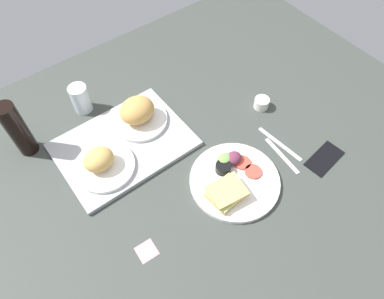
{
  "coord_description": "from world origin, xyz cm",
  "views": [
    {
      "loc": [
        -38.62,
        -50.75,
        100.9
      ],
      "look_at": [
        2.0,
        3.0,
        4.0
      ],
      "focal_mm": 32.81,
      "sensor_mm": 36.0,
      "label": 1
    }
  ],
  "objects_px": {
    "drinking_glass": "(81,99)",
    "fork": "(282,155)",
    "serving_tray": "(124,145)",
    "espresso_cup": "(261,103)",
    "bread_plate_near": "(102,163)",
    "soda_bottle": "(17,130)",
    "cell_phone": "(324,158)",
    "sticky_note": "(147,251)",
    "bread_plate_far": "(138,113)",
    "plate_with_salad": "(233,180)",
    "knife": "(280,144)"
  },
  "relations": [
    {
      "from": "drinking_glass",
      "to": "fork",
      "type": "relative_size",
      "value": 0.65
    },
    {
      "from": "serving_tray",
      "to": "espresso_cup",
      "type": "xyz_separation_m",
      "value": [
        0.51,
        -0.16,
        0.01
      ]
    },
    {
      "from": "serving_tray",
      "to": "espresso_cup",
      "type": "bearing_deg",
      "value": -16.97
    },
    {
      "from": "bread_plate_near",
      "to": "soda_bottle",
      "type": "height_order",
      "value": "soda_bottle"
    },
    {
      "from": "espresso_cup",
      "to": "drinking_glass",
      "type": "bearing_deg",
      "value": 143.82
    },
    {
      "from": "serving_tray",
      "to": "cell_phone",
      "type": "height_order",
      "value": "serving_tray"
    },
    {
      "from": "soda_bottle",
      "to": "espresso_cup",
      "type": "relative_size",
      "value": 3.91
    },
    {
      "from": "drinking_glass",
      "to": "fork",
      "type": "height_order",
      "value": "drinking_glass"
    },
    {
      "from": "bread_plate_near",
      "to": "sticky_note",
      "type": "bearing_deg",
      "value": -96.57
    },
    {
      "from": "sticky_note",
      "to": "cell_phone",
      "type": "bearing_deg",
      "value": -8.36
    },
    {
      "from": "drinking_glass",
      "to": "cell_phone",
      "type": "xyz_separation_m",
      "value": [
        0.55,
        -0.71,
        -0.05
      ]
    },
    {
      "from": "fork",
      "to": "sticky_note",
      "type": "distance_m",
      "value": 0.56
    },
    {
      "from": "bread_plate_far",
      "to": "sticky_note",
      "type": "distance_m",
      "value": 0.49
    },
    {
      "from": "fork",
      "to": "drinking_glass",
      "type": "bearing_deg",
      "value": 41.51
    },
    {
      "from": "cell_phone",
      "to": "sticky_note",
      "type": "distance_m",
      "value": 0.67
    },
    {
      "from": "drinking_glass",
      "to": "cell_phone",
      "type": "bearing_deg",
      "value": -51.88
    },
    {
      "from": "plate_with_salad",
      "to": "drinking_glass",
      "type": "xyz_separation_m",
      "value": [
        -0.24,
        0.58,
        0.04
      ]
    },
    {
      "from": "cell_phone",
      "to": "soda_bottle",
      "type": "bearing_deg",
      "value": 133.59
    },
    {
      "from": "bread_plate_far",
      "to": "espresso_cup",
      "type": "height_order",
      "value": "bread_plate_far"
    },
    {
      "from": "drinking_glass",
      "to": "fork",
      "type": "bearing_deg",
      "value": -53.74
    },
    {
      "from": "espresso_cup",
      "to": "sticky_note",
      "type": "distance_m",
      "value": 0.69
    },
    {
      "from": "knife",
      "to": "sticky_note",
      "type": "height_order",
      "value": "knife"
    },
    {
      "from": "drinking_glass",
      "to": "knife",
      "type": "height_order",
      "value": "drinking_glass"
    },
    {
      "from": "bread_plate_near",
      "to": "espresso_cup",
      "type": "height_order",
      "value": "bread_plate_near"
    },
    {
      "from": "serving_tray",
      "to": "soda_bottle",
      "type": "distance_m",
      "value": 0.34
    },
    {
      "from": "espresso_cup",
      "to": "fork",
      "type": "bearing_deg",
      "value": -115.17
    },
    {
      "from": "serving_tray",
      "to": "bread_plate_far",
      "type": "relative_size",
      "value": 2.24
    },
    {
      "from": "drinking_glass",
      "to": "soda_bottle",
      "type": "height_order",
      "value": "soda_bottle"
    },
    {
      "from": "bread_plate_near",
      "to": "cell_phone",
      "type": "bearing_deg",
      "value": -33.68
    },
    {
      "from": "fork",
      "to": "serving_tray",
      "type": "bearing_deg",
      "value": 53.78
    },
    {
      "from": "bread_plate_near",
      "to": "bread_plate_far",
      "type": "height_order",
      "value": "bread_plate_far"
    },
    {
      "from": "bread_plate_near",
      "to": "sticky_note",
      "type": "distance_m",
      "value": 0.33
    },
    {
      "from": "plate_with_salad",
      "to": "knife",
      "type": "distance_m",
      "value": 0.24
    },
    {
      "from": "bread_plate_far",
      "to": "knife",
      "type": "relative_size",
      "value": 1.06
    },
    {
      "from": "sticky_note",
      "to": "serving_tray",
      "type": "bearing_deg",
      "value": 68.91
    },
    {
      "from": "bread_plate_far",
      "to": "fork",
      "type": "xyz_separation_m",
      "value": [
        0.32,
        -0.42,
        -0.05
      ]
    },
    {
      "from": "serving_tray",
      "to": "plate_with_salad",
      "type": "bearing_deg",
      "value": -58.69
    },
    {
      "from": "cell_phone",
      "to": "plate_with_salad",
      "type": "bearing_deg",
      "value": 151.87
    },
    {
      "from": "knife",
      "to": "cell_phone",
      "type": "bearing_deg",
      "value": -155.87
    },
    {
      "from": "cell_phone",
      "to": "bread_plate_near",
      "type": "bearing_deg",
      "value": 139.31
    },
    {
      "from": "plate_with_salad",
      "to": "cell_phone",
      "type": "bearing_deg",
      "value": -21.12
    },
    {
      "from": "plate_with_salad",
      "to": "cell_phone",
      "type": "height_order",
      "value": "plate_with_salad"
    },
    {
      "from": "soda_bottle",
      "to": "knife",
      "type": "bearing_deg",
      "value": -35.7
    },
    {
      "from": "serving_tray",
      "to": "sticky_note",
      "type": "xyz_separation_m",
      "value": [
        -0.14,
        -0.37,
        -0.01
      ]
    },
    {
      "from": "bread_plate_far",
      "to": "sticky_note",
      "type": "height_order",
      "value": "bread_plate_far"
    },
    {
      "from": "plate_with_salad",
      "to": "espresso_cup",
      "type": "bearing_deg",
      "value": 31.32
    },
    {
      "from": "bread_plate_far",
      "to": "knife",
      "type": "bearing_deg",
      "value": -47.62
    },
    {
      "from": "bread_plate_far",
      "to": "plate_with_salad",
      "type": "distance_m",
      "value": 0.41
    },
    {
      "from": "plate_with_salad",
      "to": "sticky_note",
      "type": "distance_m",
      "value": 0.35
    },
    {
      "from": "bread_plate_near",
      "to": "drinking_glass",
      "type": "distance_m",
      "value": 0.3
    }
  ]
}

